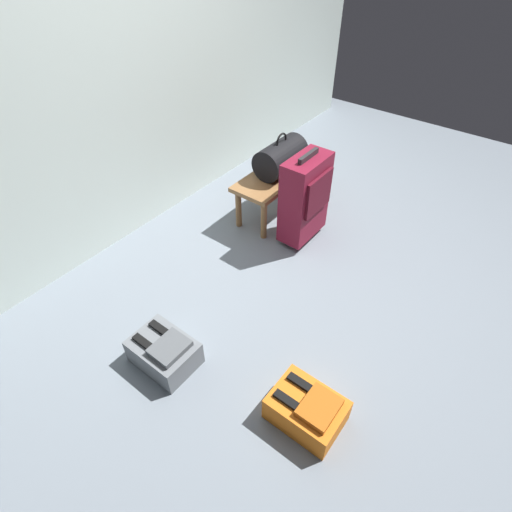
{
  "coord_description": "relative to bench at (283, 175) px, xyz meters",
  "views": [
    {
      "loc": [
        -1.81,
        -0.9,
        2.13
      ],
      "look_at": [
        -0.15,
        0.37,
        0.25
      ],
      "focal_mm": 28.63,
      "sensor_mm": 36.0,
      "label": 1
    }
  ],
  "objects": [
    {
      "name": "duffel_bag_black",
      "position": [
        -0.04,
        0.0,
        0.19
      ],
      "size": [
        0.44,
        0.26,
        0.34
      ],
      "color": "black",
      "rests_on": "bench"
    },
    {
      "name": "bench",
      "position": [
        0.0,
        0.0,
        0.0
      ],
      "size": [
        1.0,
        0.36,
        0.38
      ],
      "color": "olive",
      "rests_on": "ground"
    },
    {
      "name": "back_wall",
      "position": [
        -0.73,
        0.83,
        1.08
      ],
      "size": [
        6.0,
        0.1,
        2.8
      ],
      "primitive_type": "cube",
      "color": "silver",
      "rests_on": "ground"
    },
    {
      "name": "backpack_orange",
      "position": [
        -1.54,
        -1.24,
        -0.23
      ],
      "size": [
        0.28,
        0.38,
        0.21
      ],
      "color": "orange",
      "rests_on": "ground"
    },
    {
      "name": "suitcase_upright_burgundy",
      "position": [
        -0.25,
        -0.38,
        0.06
      ],
      "size": [
        0.41,
        0.24,
        0.75
      ],
      "color": "maroon",
      "rests_on": "ground"
    },
    {
      "name": "backpack_grey",
      "position": [
        -1.75,
        -0.37,
        -0.23
      ],
      "size": [
        0.28,
        0.38,
        0.21
      ],
      "color": "slate",
      "rests_on": "ground"
    },
    {
      "name": "ground_plane",
      "position": [
        -0.73,
        -0.77,
        -0.32
      ],
      "size": [
        6.6,
        6.6,
        0.0
      ],
      "primitive_type": "plane",
      "color": "slate"
    },
    {
      "name": "cell_phone",
      "position": [
        0.29,
        0.04,
        0.06
      ],
      "size": [
        0.07,
        0.14,
        0.01
      ],
      "color": "#191E4C",
      "rests_on": "bench"
    }
  ]
}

